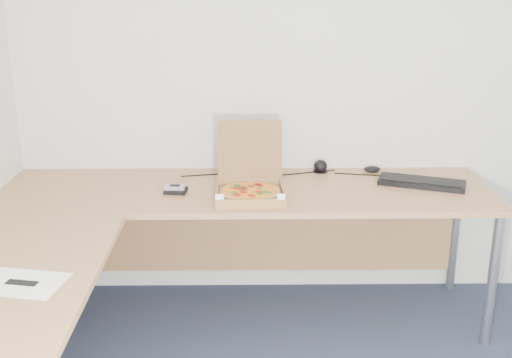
{
  "coord_description": "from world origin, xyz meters",
  "views": [
    {
      "loc": [
        -0.49,
        -1.71,
        1.81
      ],
      "look_at": [
        -0.45,
        1.28,
        0.82
      ],
      "focal_mm": 45.25,
      "sensor_mm": 36.0,
      "label": 1
    }
  ],
  "objects_px": {
    "desk": "(174,226)",
    "wallet": "(176,191)",
    "drinking_glass": "(272,165)",
    "keyboard": "(422,183)",
    "pizza_box": "(250,188)"
  },
  "relations": [
    {
      "from": "desk",
      "to": "wallet",
      "type": "relative_size",
      "value": 23.23
    },
    {
      "from": "drinking_glass",
      "to": "wallet",
      "type": "distance_m",
      "value": 0.58
    },
    {
      "from": "keyboard",
      "to": "wallet",
      "type": "distance_m",
      "value": 1.27
    },
    {
      "from": "desk",
      "to": "keyboard",
      "type": "height_order",
      "value": "keyboard"
    },
    {
      "from": "desk",
      "to": "drinking_glass",
      "type": "distance_m",
      "value": 0.82
    },
    {
      "from": "desk",
      "to": "pizza_box",
      "type": "height_order",
      "value": "pizza_box"
    },
    {
      "from": "desk",
      "to": "wallet",
      "type": "bearing_deg",
      "value": 94.3
    },
    {
      "from": "pizza_box",
      "to": "drinking_glass",
      "type": "distance_m",
      "value": 0.37
    },
    {
      "from": "keyboard",
      "to": "wallet",
      "type": "height_order",
      "value": "keyboard"
    },
    {
      "from": "drinking_glass",
      "to": "wallet",
      "type": "bearing_deg",
      "value": -149.35
    },
    {
      "from": "drinking_glass",
      "to": "desk",
      "type": "bearing_deg",
      "value": -125.12
    },
    {
      "from": "desk",
      "to": "pizza_box",
      "type": "distance_m",
      "value": 0.47
    },
    {
      "from": "pizza_box",
      "to": "drinking_glass",
      "type": "height_order",
      "value": "pizza_box"
    },
    {
      "from": "keyboard",
      "to": "drinking_glass",
      "type": "bearing_deg",
      "value": -174.27
    },
    {
      "from": "drinking_glass",
      "to": "keyboard",
      "type": "distance_m",
      "value": 0.79
    }
  ]
}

